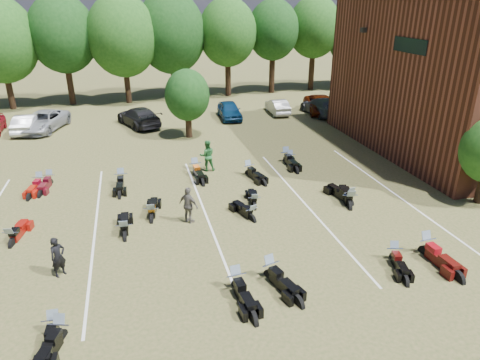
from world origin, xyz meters
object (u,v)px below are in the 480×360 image
object	(u,v)px
motorcycle_7	(13,245)
motorcycle_14	(51,185)
person_green	(207,156)
person_black	(58,257)
car_4	(229,110)
person_grey	(189,205)
motorcycle_3	(236,290)

from	to	relation	value
motorcycle_7	motorcycle_14	world-z (taller)	motorcycle_7
person_green	motorcycle_7	size ratio (longest dim) A/B	0.88
person_black	person_green	distance (m)	11.45
person_black	person_green	xyz separation A→B (m)	(7.14, 8.94, 0.15)
car_4	person_grey	xyz separation A→B (m)	(-5.93, -17.36, 0.16)
car_4	motorcycle_3	bearing A→B (deg)	-99.57
motorcycle_7	person_green	bearing A→B (deg)	-135.51
person_black	motorcycle_7	xyz separation A→B (m)	(-2.22, 2.72, -0.78)
person_grey	motorcycle_7	bearing A→B (deg)	47.54
person_green	car_4	bearing A→B (deg)	-105.79
person_grey	motorcycle_3	size ratio (longest dim) A/B	0.75
car_4	motorcycle_3	distance (m)	23.23
car_4	motorcycle_3	xyz separation A→B (m)	(-5.04, -22.67, -0.71)
person_green	motorcycle_14	distance (m)	8.80
person_green	motorcycle_7	distance (m)	11.28
car_4	person_grey	distance (m)	18.35
person_black	person_grey	distance (m)	5.90
person_green	motorcycle_7	world-z (taller)	person_green
car_4	person_black	size ratio (longest dim) A/B	2.66
car_4	person_black	xyz separation A→B (m)	(-11.10, -20.20, 0.07)
person_grey	motorcycle_14	world-z (taller)	person_grey
car_4	motorcycle_14	size ratio (longest dim) A/B	1.98
person_green	person_grey	world-z (taller)	person_green
car_4	person_green	world-z (taller)	person_green
person_grey	motorcycle_3	world-z (taller)	person_grey
car_4	motorcycle_7	distance (m)	21.99
car_4	motorcycle_14	xyz separation A→B (m)	(-12.72, -11.18, -0.71)
person_green	motorcycle_3	distance (m)	11.50
person_black	person_green	bearing A→B (deg)	12.63
person_black	motorcycle_7	bearing A→B (deg)	90.40
person_green	motorcycle_14	bearing A→B (deg)	3.11
person_black	motorcycle_3	bearing A→B (deg)	-60.90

